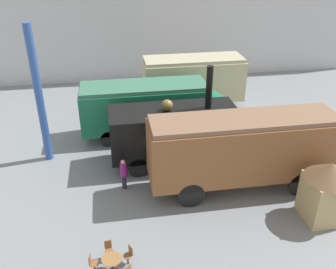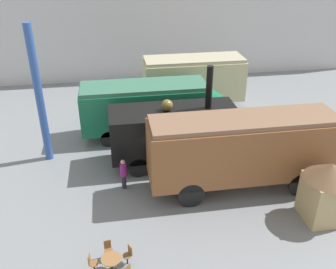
{
  "view_description": "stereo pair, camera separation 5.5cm",
  "coord_description": "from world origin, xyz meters",
  "px_view_note": "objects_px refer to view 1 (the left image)",
  "views": [
    {
      "loc": [
        -2.74,
        -17.98,
        11.85
      ],
      "look_at": [
        0.37,
        1.0,
        1.6
      ],
      "focal_mm": 40.0,
      "sensor_mm": 36.0,
      "label": 1
    },
    {
      "loc": [
        -2.68,
        -17.99,
        11.85
      ],
      "look_at": [
        0.37,
        1.0,
        1.6
      ],
      "focal_mm": 40.0,
      "sensor_mm": 36.0,
      "label": 2
    }
  ],
  "objects_px": {
    "passenger_coach_vintage": "(193,79)",
    "visitor_person": "(124,173)",
    "streamlined_locomotive": "(156,105)",
    "steam_locomotive": "(174,130)",
    "passenger_coach_wooden": "(243,147)",
    "ticket_kiosk": "(327,188)",
    "cafe_chair_0": "(92,262)",
    "cafe_table_near": "(112,262)"
  },
  "relations": [
    {
      "from": "passenger_coach_vintage",
      "to": "visitor_person",
      "type": "distance_m",
      "value": 11.63
    },
    {
      "from": "streamlined_locomotive",
      "to": "steam_locomotive",
      "type": "relative_size",
      "value": 1.39
    },
    {
      "from": "passenger_coach_vintage",
      "to": "steam_locomotive",
      "type": "height_order",
      "value": "steam_locomotive"
    },
    {
      "from": "passenger_coach_wooden",
      "to": "ticket_kiosk",
      "type": "height_order",
      "value": "passenger_coach_wooden"
    },
    {
      "from": "cafe_chair_0",
      "to": "ticket_kiosk",
      "type": "distance_m",
      "value": 10.82
    },
    {
      "from": "cafe_table_near",
      "to": "cafe_chair_0",
      "type": "distance_m",
      "value": 0.78
    },
    {
      "from": "passenger_coach_wooden",
      "to": "visitor_person",
      "type": "xyz_separation_m",
      "value": [
        -6.0,
        0.87,
        -1.49
      ]
    },
    {
      "from": "cafe_chair_0",
      "to": "ticket_kiosk",
      "type": "xyz_separation_m",
      "value": [
        10.64,
        1.6,
        1.16
      ]
    },
    {
      "from": "visitor_person",
      "to": "cafe_table_near",
      "type": "bearing_deg",
      "value": -98.16
    },
    {
      "from": "cafe_table_near",
      "to": "streamlined_locomotive",
      "type": "bearing_deg",
      "value": 74.03
    },
    {
      "from": "passenger_coach_wooden",
      "to": "cafe_chair_0",
      "type": "bearing_deg",
      "value": -148.96
    },
    {
      "from": "steam_locomotive",
      "to": "visitor_person",
      "type": "distance_m",
      "value": 3.93
    },
    {
      "from": "passenger_coach_vintage",
      "to": "cafe_chair_0",
      "type": "height_order",
      "value": "passenger_coach_vintage"
    },
    {
      "from": "passenger_coach_vintage",
      "to": "cafe_table_near",
      "type": "relative_size",
      "value": 9.21
    },
    {
      "from": "passenger_coach_vintage",
      "to": "ticket_kiosk",
      "type": "relative_size",
      "value": 2.49
    },
    {
      "from": "steam_locomotive",
      "to": "cafe_chair_0",
      "type": "bearing_deg",
      "value": -120.91
    },
    {
      "from": "steam_locomotive",
      "to": "passenger_coach_vintage",
      "type": "bearing_deg",
      "value": 69.52
    },
    {
      "from": "streamlined_locomotive",
      "to": "ticket_kiosk",
      "type": "distance_m",
      "value": 11.79
    },
    {
      "from": "passenger_coach_wooden",
      "to": "ticket_kiosk",
      "type": "relative_size",
      "value": 3.16
    },
    {
      "from": "cafe_table_near",
      "to": "visitor_person",
      "type": "relative_size",
      "value": 0.47
    },
    {
      "from": "cafe_chair_0",
      "to": "cafe_table_near",
      "type": "bearing_deg",
      "value": 0.0
    },
    {
      "from": "streamlined_locomotive",
      "to": "cafe_table_near",
      "type": "distance_m",
      "value": 12.05
    },
    {
      "from": "streamlined_locomotive",
      "to": "cafe_table_near",
      "type": "relative_size",
      "value": 12.3
    },
    {
      "from": "streamlined_locomotive",
      "to": "ticket_kiosk",
      "type": "xyz_separation_m",
      "value": [
        6.58,
        -9.77,
        -0.4
      ]
    },
    {
      "from": "cafe_chair_0",
      "to": "ticket_kiosk",
      "type": "height_order",
      "value": "ticket_kiosk"
    },
    {
      "from": "passenger_coach_vintage",
      "to": "passenger_coach_wooden",
      "type": "bearing_deg",
      "value": -89.44
    },
    {
      "from": "cafe_table_near",
      "to": "ticket_kiosk",
      "type": "distance_m",
      "value": 10.08
    },
    {
      "from": "steam_locomotive",
      "to": "ticket_kiosk",
      "type": "distance_m",
      "value": 8.58
    },
    {
      "from": "steam_locomotive",
      "to": "ticket_kiosk",
      "type": "xyz_separation_m",
      "value": [
        6.05,
        -6.08,
        -0.37
      ]
    },
    {
      "from": "passenger_coach_vintage",
      "to": "cafe_chair_0",
      "type": "bearing_deg",
      "value": -115.92
    },
    {
      "from": "passenger_coach_vintage",
      "to": "steam_locomotive",
      "type": "xyz_separation_m",
      "value": [
        -2.87,
        -7.68,
        -0.25
      ]
    },
    {
      "from": "visitor_person",
      "to": "passenger_coach_wooden",
      "type": "bearing_deg",
      "value": -8.22
    },
    {
      "from": "passenger_coach_wooden",
      "to": "cafe_table_near",
      "type": "bearing_deg",
      "value": -145.47
    },
    {
      "from": "streamlined_locomotive",
      "to": "cafe_table_near",
      "type": "bearing_deg",
      "value": -105.97
    },
    {
      "from": "streamlined_locomotive",
      "to": "visitor_person",
      "type": "bearing_deg",
      "value": -112.74
    },
    {
      "from": "passenger_coach_vintage",
      "to": "passenger_coach_wooden",
      "type": "relative_size",
      "value": 0.79
    },
    {
      "from": "passenger_coach_wooden",
      "to": "visitor_person",
      "type": "relative_size",
      "value": 5.46
    },
    {
      "from": "streamlined_locomotive",
      "to": "steam_locomotive",
      "type": "xyz_separation_m",
      "value": [
        0.54,
        -3.69,
        -0.03
      ]
    },
    {
      "from": "ticket_kiosk",
      "to": "passenger_coach_vintage",
      "type": "bearing_deg",
      "value": 103.01
    },
    {
      "from": "streamlined_locomotive",
      "to": "ticket_kiosk",
      "type": "relative_size",
      "value": 3.33
    },
    {
      "from": "streamlined_locomotive",
      "to": "passenger_coach_vintage",
      "type": "bearing_deg",
      "value": 49.49
    },
    {
      "from": "passenger_coach_wooden",
      "to": "cafe_table_near",
      "type": "distance_m",
      "value": 8.47
    }
  ]
}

